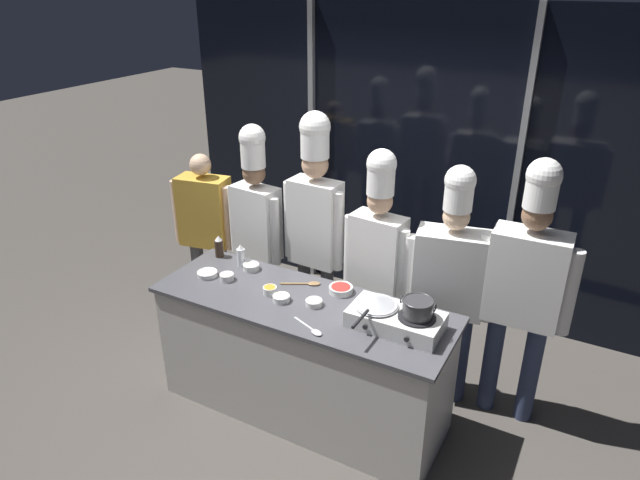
{
  "coord_description": "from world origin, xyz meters",
  "views": [
    {
      "loc": [
        1.66,
        -2.79,
        2.89
      ],
      "look_at": [
        0.0,
        0.25,
        1.25
      ],
      "focal_mm": 32.0,
      "sensor_mm": 36.0,
      "label": 1
    }
  ],
  "objects_px": {
    "prep_bowl_onion": "(251,266)",
    "prep_bowl_chicken": "(227,276)",
    "stock_pot": "(418,308)",
    "serving_spoon_solid": "(313,330)",
    "squeeze_bottle_clear": "(241,256)",
    "squeeze_bottle_soy": "(219,247)",
    "chef_head": "(256,219)",
    "chef_line": "(377,253)",
    "chef_apprentice": "(526,281)",
    "prep_bowl_carrots": "(270,290)",
    "prep_bowl_garlic": "(281,298)",
    "prep_bowl_bean_sprouts": "(207,273)",
    "chef_sous": "(315,217)",
    "portable_stove": "(396,319)",
    "frying_pan": "(376,302)",
    "prep_bowl_noodles": "(314,302)",
    "serving_spoon_slotted": "(309,284)",
    "chef_pastry": "(450,277)",
    "person_guest": "(206,224)",
    "prep_bowl_bell_pepper": "(341,289)"
  },
  "relations": [
    {
      "from": "squeeze_bottle_clear",
      "to": "portable_stove",
      "type": "bearing_deg",
      "value": -9.34
    },
    {
      "from": "squeeze_bottle_soy",
      "to": "prep_bowl_bean_sprouts",
      "type": "bearing_deg",
      "value": -68.53
    },
    {
      "from": "squeeze_bottle_soy",
      "to": "serving_spoon_solid",
      "type": "height_order",
      "value": "squeeze_bottle_soy"
    },
    {
      "from": "prep_bowl_garlic",
      "to": "chef_line",
      "type": "distance_m",
      "value": 0.77
    },
    {
      "from": "squeeze_bottle_soy",
      "to": "prep_bowl_bean_sprouts",
      "type": "xyz_separation_m",
      "value": [
        0.11,
        -0.29,
        -0.06
      ]
    },
    {
      "from": "frying_pan",
      "to": "serving_spoon_solid",
      "type": "relative_size",
      "value": 1.88
    },
    {
      "from": "portable_stove",
      "to": "prep_bowl_garlic",
      "type": "distance_m",
      "value": 0.79
    },
    {
      "from": "portable_stove",
      "to": "chef_apprentice",
      "type": "distance_m",
      "value": 0.92
    },
    {
      "from": "prep_bowl_bean_sprouts",
      "to": "serving_spoon_slotted",
      "type": "relative_size",
      "value": 0.56
    },
    {
      "from": "prep_bowl_garlic",
      "to": "squeeze_bottle_clear",
      "type": "bearing_deg",
      "value": 151.6
    },
    {
      "from": "prep_bowl_noodles",
      "to": "chef_sous",
      "type": "distance_m",
      "value": 0.81
    },
    {
      "from": "squeeze_bottle_clear",
      "to": "chef_pastry",
      "type": "bearing_deg",
      "value": 14.84
    },
    {
      "from": "chef_apprentice",
      "to": "chef_head",
      "type": "bearing_deg",
      "value": -0.89
    },
    {
      "from": "chef_sous",
      "to": "chef_head",
      "type": "bearing_deg",
      "value": 5.07
    },
    {
      "from": "prep_bowl_onion",
      "to": "chef_sous",
      "type": "relative_size",
      "value": 0.06
    },
    {
      "from": "squeeze_bottle_soy",
      "to": "person_guest",
      "type": "relative_size",
      "value": 0.11
    },
    {
      "from": "portable_stove",
      "to": "stock_pot",
      "type": "relative_size",
      "value": 2.69
    },
    {
      "from": "prep_bowl_onion",
      "to": "serving_spoon_solid",
      "type": "bearing_deg",
      "value": -31.02
    },
    {
      "from": "stock_pot",
      "to": "prep_bowl_chicken",
      "type": "height_order",
      "value": "stock_pot"
    },
    {
      "from": "squeeze_bottle_clear",
      "to": "prep_bowl_chicken",
      "type": "xyz_separation_m",
      "value": [
        0.04,
        -0.23,
        -0.05
      ]
    },
    {
      "from": "squeeze_bottle_clear",
      "to": "chef_line",
      "type": "height_order",
      "value": "chef_line"
    },
    {
      "from": "serving_spoon_solid",
      "to": "chef_line",
      "type": "bearing_deg",
      "value": 86.47
    },
    {
      "from": "squeeze_bottle_soy",
      "to": "chef_head",
      "type": "bearing_deg",
      "value": 76.38
    },
    {
      "from": "prep_bowl_onion",
      "to": "serving_spoon_solid",
      "type": "relative_size",
      "value": 0.47
    },
    {
      "from": "prep_bowl_carrots",
      "to": "chef_head",
      "type": "distance_m",
      "value": 0.88
    },
    {
      "from": "prep_bowl_noodles",
      "to": "serving_spoon_slotted",
      "type": "bearing_deg",
      "value": 126.9
    },
    {
      "from": "prep_bowl_bean_sprouts",
      "to": "chef_line",
      "type": "xyz_separation_m",
      "value": [
        1.06,
        0.6,
        0.16
      ]
    },
    {
      "from": "serving_spoon_slotted",
      "to": "chef_line",
      "type": "distance_m",
      "value": 0.53
    },
    {
      "from": "frying_pan",
      "to": "chef_head",
      "type": "bearing_deg",
      "value": 154.34
    },
    {
      "from": "prep_bowl_noodles",
      "to": "serving_spoon_slotted",
      "type": "height_order",
      "value": "prep_bowl_noodles"
    },
    {
      "from": "frying_pan",
      "to": "chef_apprentice",
      "type": "height_order",
      "value": "chef_apprentice"
    },
    {
      "from": "frying_pan",
      "to": "prep_bowl_carrots",
      "type": "distance_m",
      "value": 0.78
    },
    {
      "from": "prep_bowl_bean_sprouts",
      "to": "chef_sous",
      "type": "distance_m",
      "value": 0.9
    },
    {
      "from": "prep_bowl_onion",
      "to": "prep_bowl_chicken",
      "type": "relative_size",
      "value": 1.17
    },
    {
      "from": "stock_pot",
      "to": "chef_pastry",
      "type": "distance_m",
      "value": 0.61
    },
    {
      "from": "frying_pan",
      "to": "chef_apprentice",
      "type": "relative_size",
      "value": 0.25
    },
    {
      "from": "portable_stove",
      "to": "serving_spoon_solid",
      "type": "distance_m",
      "value": 0.51
    },
    {
      "from": "prep_bowl_bean_sprouts",
      "to": "frying_pan",
      "type": "bearing_deg",
      "value": 1.34
    },
    {
      "from": "prep_bowl_bell_pepper",
      "to": "prep_bowl_bean_sprouts",
      "type": "distance_m",
      "value": 0.98
    },
    {
      "from": "stock_pot",
      "to": "squeeze_bottle_clear",
      "type": "height_order",
      "value": "stock_pot"
    },
    {
      "from": "prep_bowl_onion",
      "to": "serving_spoon_solid",
      "type": "distance_m",
      "value": 0.92
    },
    {
      "from": "prep_bowl_carrots",
      "to": "person_guest",
      "type": "height_order",
      "value": "person_guest"
    },
    {
      "from": "squeeze_bottle_clear",
      "to": "prep_bowl_chicken",
      "type": "relative_size",
      "value": 1.68
    },
    {
      "from": "squeeze_bottle_clear",
      "to": "prep_bowl_bean_sprouts",
      "type": "relative_size",
      "value": 1.19
    },
    {
      "from": "chef_head",
      "to": "prep_bowl_bean_sprouts",
      "type": "bearing_deg",
      "value": 97.79
    },
    {
      "from": "prep_bowl_noodles",
      "to": "prep_bowl_garlic",
      "type": "xyz_separation_m",
      "value": [
        -0.22,
        -0.06,
        0.0
      ]
    },
    {
      "from": "serving_spoon_solid",
      "to": "prep_bowl_chicken",
      "type": "bearing_deg",
      "value": 162.82
    },
    {
      "from": "prep_bowl_garlic",
      "to": "chef_sous",
      "type": "bearing_deg",
      "value": 101.28
    },
    {
      "from": "prep_bowl_bell_pepper",
      "to": "chef_apprentice",
      "type": "height_order",
      "value": "chef_apprentice"
    },
    {
      "from": "prep_bowl_carrots",
      "to": "chef_apprentice",
      "type": "bearing_deg",
      "value": 24.05
    }
  ]
}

